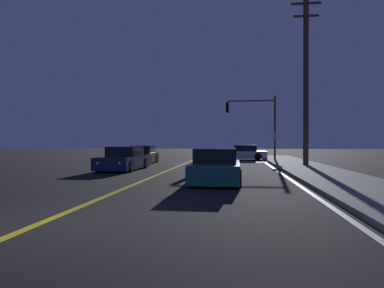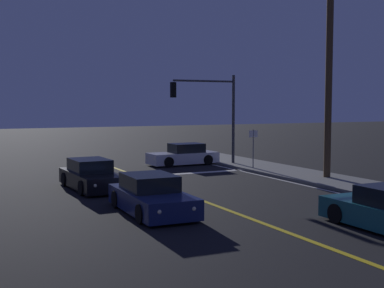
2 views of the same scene
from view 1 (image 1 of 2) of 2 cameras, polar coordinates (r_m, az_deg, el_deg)
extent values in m
plane|color=black|center=(7.32, -24.43, -12.21)|extent=(160.00, 160.00, 0.00)
cube|color=slate|center=(18.22, 20.49, -4.49)|extent=(3.20, 41.76, 0.15)
cube|color=gold|center=(18.14, -4.72, -4.71)|extent=(0.20, 39.44, 0.01)
cube|color=silver|center=(17.89, 14.69, -4.79)|extent=(0.16, 39.44, 0.01)
cube|color=silver|center=(27.83, 6.03, -2.98)|extent=(6.31, 0.50, 0.01)
cube|color=black|center=(25.89, -8.37, -2.26)|extent=(2.01, 4.66, 0.68)
cube|color=black|center=(26.14, -8.23, -0.92)|extent=(1.65, 2.18, 0.60)
cylinder|color=black|center=(24.32, -7.19, -2.71)|extent=(0.25, 0.65, 0.64)
cylinder|color=black|center=(24.73, -11.03, -2.66)|extent=(0.25, 0.65, 0.64)
cylinder|color=black|center=(27.11, -5.94, -2.40)|extent=(0.25, 0.65, 0.64)
cylinder|color=black|center=(27.48, -9.41, -2.37)|extent=(0.25, 0.65, 0.64)
sphere|color=#FFF4CC|center=(23.59, -8.27, -2.32)|extent=(0.18, 0.18, 0.18)
sphere|color=#FFF4CC|center=(23.86, -10.90, -2.29)|extent=(0.18, 0.18, 0.18)
sphere|color=red|center=(27.96, -6.20, -1.91)|extent=(0.14, 0.14, 0.14)
sphere|color=red|center=(28.20, -8.44, -1.90)|extent=(0.14, 0.14, 0.14)
cube|color=silver|center=(31.65, 8.36, -1.81)|extent=(4.42, 1.84, 0.68)
cube|color=black|center=(31.64, 8.83, -0.72)|extent=(2.05, 1.53, 0.60)
cylinder|color=black|center=(30.82, 5.92, -2.08)|extent=(0.65, 0.24, 0.64)
cylinder|color=black|center=(32.41, 5.90, -1.97)|extent=(0.65, 0.24, 0.64)
cylinder|color=black|center=(30.96, 10.94, -2.08)|extent=(0.65, 0.24, 0.64)
cylinder|color=black|center=(32.54, 10.67, -1.96)|extent=(0.65, 0.24, 0.64)
sphere|color=#FFF4CC|center=(31.08, 4.49, -1.69)|extent=(0.18, 0.18, 0.18)
sphere|color=#FFF4CC|center=(32.14, 4.53, -1.63)|extent=(0.18, 0.18, 0.18)
sphere|color=red|center=(31.29, 12.32, -1.69)|extent=(0.14, 0.14, 0.14)
sphere|color=red|center=(32.35, 12.09, -1.62)|extent=(0.14, 0.14, 0.14)
cube|color=navy|center=(20.02, -11.36, -3.00)|extent=(1.96, 4.53, 0.68)
cube|color=black|center=(20.25, -11.11, -1.27)|extent=(1.66, 2.10, 0.60)
cylinder|color=black|center=(18.42, -10.23, -3.66)|extent=(0.23, 0.64, 0.64)
cylinder|color=black|center=(19.06, -15.28, -3.53)|extent=(0.23, 0.64, 0.64)
cylinder|color=black|center=(21.08, -7.82, -3.16)|extent=(0.23, 0.64, 0.64)
cylinder|color=black|center=(21.64, -12.33, -3.08)|extent=(0.23, 0.64, 0.64)
sphere|color=#FFF4CC|center=(17.76, -11.96, -3.16)|extent=(0.18, 0.18, 0.18)
sphere|color=#FFF4CC|center=(18.20, -15.42, -3.08)|extent=(0.18, 0.18, 0.18)
sphere|color=red|center=(21.93, -7.99, -2.51)|extent=(0.14, 0.14, 0.14)
sphere|color=red|center=(22.28, -10.88, -2.47)|extent=(0.14, 0.14, 0.14)
cube|color=#195960|center=(13.63, 4.04, -4.53)|extent=(1.85, 4.35, 0.68)
cube|color=black|center=(13.34, 3.99, -2.05)|extent=(1.59, 2.00, 0.60)
cylinder|color=black|center=(15.05, 1.04, -4.53)|extent=(0.22, 0.64, 0.64)
cylinder|color=black|center=(14.97, 7.61, -4.56)|extent=(0.22, 0.64, 0.64)
cylinder|color=black|center=(12.39, -0.28, -5.57)|extent=(0.22, 0.64, 0.64)
cylinder|color=black|center=(12.29, 7.73, -5.61)|extent=(0.22, 0.64, 0.64)
sphere|color=#FFF4CC|center=(15.77, 2.38, -3.59)|extent=(0.18, 0.18, 0.18)
sphere|color=#FFF4CC|center=(15.72, 6.53, -3.60)|extent=(0.18, 0.18, 0.18)
sphere|color=red|center=(11.57, 0.65, -4.98)|extent=(0.14, 0.14, 0.14)
sphere|color=red|center=(11.49, 6.33, -5.02)|extent=(0.14, 0.14, 0.14)
cylinder|color=#38383D|center=(30.29, 13.64, 2.56)|extent=(0.18, 0.18, 5.60)
cylinder|color=#38383D|center=(30.32, 9.79, 7.11)|extent=(4.07, 0.12, 0.12)
cube|color=black|center=(30.24, 5.91, 6.08)|extent=(0.28, 0.28, 0.90)
sphere|color=red|center=(30.27, 5.91, 6.59)|extent=(0.22, 0.22, 0.22)
sphere|color=#4C2D05|center=(30.24, 5.91, 6.08)|extent=(0.22, 0.22, 0.22)
sphere|color=#0A3814|center=(30.21, 5.91, 5.57)|extent=(0.22, 0.22, 0.22)
cylinder|color=#4C3823|center=(23.35, 18.45, 9.99)|extent=(0.34, 0.34, 11.06)
cube|color=#4C3823|center=(24.66, 18.46, 21.35)|extent=(1.87, 0.12, 0.12)
cube|color=#4C3823|center=(24.39, 18.46, 19.60)|extent=(1.57, 0.12, 0.12)
cylinder|color=slate|center=(27.45, 13.66, -0.57)|extent=(0.06, 0.06, 2.37)
cube|color=white|center=(27.45, 13.66, 1.38)|extent=(0.56, 0.05, 0.40)
camera|label=2|loc=(13.26, -73.30, 9.86)|focal=48.51mm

